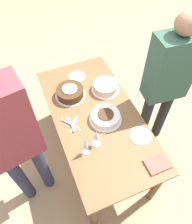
# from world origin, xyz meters

# --- Properties ---
(ground_plane) EXTENTS (12.00, 12.00, 0.00)m
(ground_plane) POSITION_xyz_m (0.00, 0.00, 0.00)
(ground_plane) COLOR tan
(dining_table) EXTENTS (1.59, 0.79, 0.72)m
(dining_table) POSITION_xyz_m (0.00, 0.00, 0.61)
(dining_table) COLOR brown
(dining_table) RESTS_ON ground_plane
(cake_center_white) EXTENTS (0.31, 0.31, 0.08)m
(cake_center_white) POSITION_xyz_m (0.08, 0.06, 0.76)
(cake_center_white) COLOR white
(cake_center_white) RESTS_ON dining_table
(cake_front_chocolate) EXTENTS (0.31, 0.31, 0.11)m
(cake_front_chocolate) POSITION_xyz_m (-0.33, -0.14, 0.77)
(cake_front_chocolate) COLOR white
(cake_front_chocolate) RESTS_ON dining_table
(cake_back_decorated) EXTENTS (0.29, 0.29, 0.09)m
(cake_back_decorated) POSITION_xyz_m (-0.27, 0.22, 0.77)
(cake_back_decorated) COLOR white
(cake_back_decorated) RESTS_ON dining_table
(wine_glass_near) EXTENTS (0.07, 0.07, 0.21)m
(wine_glass_near) POSITION_xyz_m (0.29, -0.12, 0.87)
(wine_glass_near) COLOR silver
(wine_glass_near) RESTS_ON dining_table
(wine_glass_far) EXTENTS (0.06, 0.06, 0.22)m
(wine_glass_far) POSITION_xyz_m (0.33, -0.23, 0.86)
(wine_glass_far) COLOR silver
(wine_glass_far) RESTS_ON dining_table
(dessert_plate_left) EXTENTS (0.19, 0.19, 0.01)m
(dessert_plate_left) POSITION_xyz_m (-0.57, 0.01, 0.73)
(dessert_plate_left) COLOR beige
(dessert_plate_left) RESTS_ON dining_table
(dessert_plate_right) EXTENTS (0.20, 0.20, 0.01)m
(dessert_plate_right) POSITION_xyz_m (0.36, 0.28, 0.73)
(dessert_plate_right) COLOR beige
(dessert_plate_right) RESTS_ON dining_table
(fork_pile) EXTENTS (0.20, 0.16, 0.02)m
(fork_pile) POSITION_xyz_m (0.02, -0.25, 0.73)
(fork_pile) COLOR silver
(fork_pile) RESTS_ON dining_table
(napkin_stack) EXTENTS (0.14, 0.20, 0.02)m
(napkin_stack) POSITION_xyz_m (0.66, 0.27, 0.73)
(napkin_stack) COLOR #B75B4C
(napkin_stack) RESTS_ON dining_table
(person_cutting) EXTENTS (0.29, 0.43, 1.75)m
(person_cutting) POSITION_xyz_m (0.18, -0.73, 1.06)
(person_cutting) COLOR #2D334C
(person_cutting) RESTS_ON ground_plane
(person_watching) EXTENTS (0.26, 0.42, 1.63)m
(person_watching) POSITION_xyz_m (0.04, 0.69, 0.98)
(person_watching) COLOR #232328
(person_watching) RESTS_ON ground_plane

